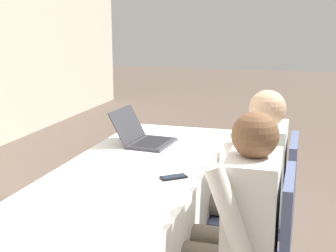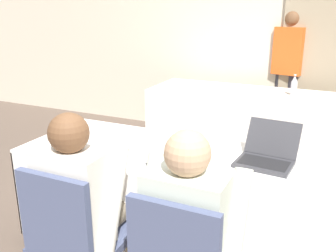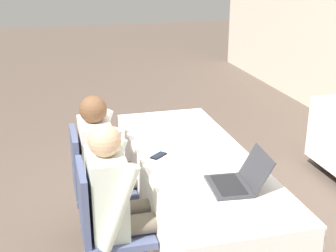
{
  "view_description": "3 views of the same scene",
  "coord_description": "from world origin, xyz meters",
  "px_view_note": "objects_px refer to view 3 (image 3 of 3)",
  "views": [
    {
      "loc": [
        -2.22,
        -0.86,
        1.53
      ],
      "look_at": [
        0.0,
        -0.2,
        0.99
      ],
      "focal_mm": 50.0,
      "sensor_mm": 36.0,
      "label": 1
    },
    {
      "loc": [
        0.84,
        -2.01,
        1.63
      ],
      "look_at": [
        0.0,
        -0.2,
        0.99
      ],
      "focal_mm": 40.0,
      "sensor_mm": 36.0,
      "label": 2
    },
    {
      "loc": [
        2.88,
        -0.96,
        2.09
      ],
      "look_at": [
        0.0,
        -0.2,
        0.99
      ],
      "focal_mm": 50.0,
      "sensor_mm": 36.0,
      "label": 3
    }
  ],
  "objects_px": {
    "laptop": "(237,181)",
    "cell_phone": "(159,156)",
    "person_white_shirt": "(120,199)",
    "chair_near_right": "(105,224)",
    "person_checkered_shirt": "(106,160)",
    "chair_near_left": "(94,181)"
  },
  "relations": [
    {
      "from": "person_checkered_shirt",
      "to": "laptop",
      "type": "bearing_deg",
      "value": -139.25
    },
    {
      "from": "laptop",
      "to": "cell_phone",
      "type": "bearing_deg",
      "value": -143.75
    },
    {
      "from": "cell_phone",
      "to": "person_checkered_shirt",
      "type": "height_order",
      "value": "person_checkered_shirt"
    },
    {
      "from": "laptop",
      "to": "chair_near_left",
      "type": "height_order",
      "value": "laptop"
    },
    {
      "from": "chair_near_left",
      "to": "chair_near_right",
      "type": "relative_size",
      "value": 1.0
    },
    {
      "from": "chair_near_left",
      "to": "chair_near_right",
      "type": "height_order",
      "value": "same"
    },
    {
      "from": "laptop",
      "to": "cell_phone",
      "type": "xyz_separation_m",
      "value": [
        -0.58,
        -0.36,
        -0.04
      ]
    },
    {
      "from": "chair_near_left",
      "to": "person_white_shirt",
      "type": "height_order",
      "value": "person_white_shirt"
    },
    {
      "from": "person_checkered_shirt",
      "to": "chair_near_right",
      "type": "bearing_deg",
      "value": 170.51
    },
    {
      "from": "person_checkered_shirt",
      "to": "chair_near_left",
      "type": "bearing_deg",
      "value": 90.0
    },
    {
      "from": "cell_phone",
      "to": "chair_near_left",
      "type": "relative_size",
      "value": 0.16
    },
    {
      "from": "chair_near_left",
      "to": "person_white_shirt",
      "type": "relative_size",
      "value": 0.77
    },
    {
      "from": "chair_near_right",
      "to": "chair_near_left",
      "type": "bearing_deg",
      "value": 0.0
    },
    {
      "from": "laptop",
      "to": "chair_near_left",
      "type": "bearing_deg",
      "value": -130.78
    },
    {
      "from": "cell_phone",
      "to": "chair_near_right",
      "type": "height_order",
      "value": "chair_near_right"
    },
    {
      "from": "laptop",
      "to": "person_white_shirt",
      "type": "relative_size",
      "value": 0.32
    },
    {
      "from": "chair_near_right",
      "to": "person_white_shirt",
      "type": "distance_m",
      "value": 0.19
    },
    {
      "from": "person_white_shirt",
      "to": "chair_near_right",
      "type": "bearing_deg",
      "value": 90.0
    },
    {
      "from": "person_checkered_shirt",
      "to": "person_white_shirt",
      "type": "height_order",
      "value": "same"
    },
    {
      "from": "person_checkered_shirt",
      "to": "person_white_shirt",
      "type": "relative_size",
      "value": 1.0
    },
    {
      "from": "chair_near_right",
      "to": "cell_phone",
      "type": "bearing_deg",
      "value": -49.59
    },
    {
      "from": "chair_near_right",
      "to": "person_white_shirt",
      "type": "height_order",
      "value": "person_white_shirt"
    }
  ]
}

